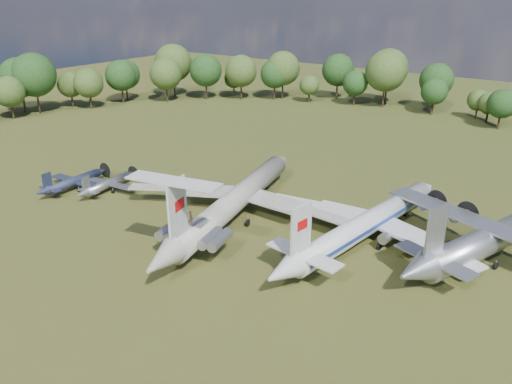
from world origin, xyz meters
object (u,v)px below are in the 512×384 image
Objects in this scene: il62_airliner at (236,204)px; small_prop_northwest at (108,185)px; an12_transport at (486,244)px; tu104_jet at (368,227)px; small_prop_west at (74,183)px; person_on_il62 at (191,218)px.

small_prop_northwest is at bearing 177.18° from il62_airliner.
tu104_jet is at bearing -145.28° from an12_transport.
small_prop_northwest is (-24.27, -4.24, -1.28)m from il62_airliner.
small_prop_northwest is (-43.34, -8.84, -1.09)m from tu104_jet.
an12_transport is 64.90m from small_prop_west.
il62_airliner is 3.06× the size of small_prop_west.
il62_airliner reaches higher than small_prop_northwest.
person_on_il62 is at bearing -90.00° from il62_airliner.
person_on_il62 is (2.87, -12.73, 3.31)m from il62_airliner.
an12_transport is at bearing 10.98° from small_prop_west.
person_on_il62 is at bearing -125.48° from tu104_jet.
il62_airliner is 30.48m from small_prop_west.
tu104_jet is 2.74× the size of small_prop_west.
tu104_jet is 23.99m from person_on_il62.
tu104_jet reaches higher than small_prop_west.
small_prop_west is (-29.61, -7.11, -1.19)m from il62_airliner.
an12_transport is at bearing 5.94° from small_prop_northwest.
tu104_jet is at bearing 0.85° from il62_airliner.
an12_transport reaches higher than small_prop_west.
il62_airliner is at bearing -70.57° from person_on_il62.
an12_transport reaches higher than small_prop_northwest.
tu104_jet is at bearing 10.54° from small_prop_west.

